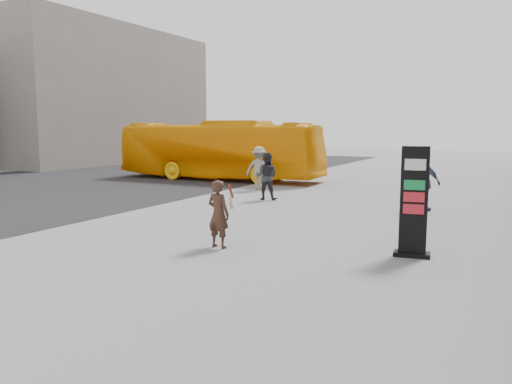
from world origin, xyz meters
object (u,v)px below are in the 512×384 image
at_px(info_pylon, 414,202).
at_px(pedestrian_b, 259,168).
at_px(woman, 219,213).
at_px(bus, 219,150).
at_px(pedestrian_c, 424,183).
at_px(pedestrian_a, 266,176).

relative_size(info_pylon, pedestrian_b, 1.24).
relative_size(woman, bus, 0.14).
height_order(info_pylon, bus, bus).
xyz_separation_m(pedestrian_b, pedestrian_c, (7.12, -2.35, -0.01)).
relative_size(woman, pedestrian_a, 0.88).
relative_size(info_pylon, woman, 1.50).
distance_m(woman, pedestrian_b, 10.28).
distance_m(info_pylon, woman, 4.17).
bearing_deg(bus, pedestrian_b, -128.92).
bearing_deg(pedestrian_b, info_pylon, 128.29).
bearing_deg(pedestrian_a, pedestrian_b, -68.17).
relative_size(bus, pedestrian_c, 5.88).
height_order(woman, pedestrian_a, pedestrian_a).
xyz_separation_m(woman, pedestrian_b, (-3.86, 9.53, 0.14)).
height_order(woman, pedestrian_b, pedestrian_b).
bearing_deg(pedestrian_c, pedestrian_a, 21.89).
height_order(pedestrian_a, pedestrian_c, pedestrian_c).
bearing_deg(woman, pedestrian_c, -107.31).
xyz_separation_m(bus, pedestrian_a, (5.26, -5.24, -0.63)).
bearing_deg(pedestrian_a, info_pylon, 126.09).
bearing_deg(pedestrian_c, info_pylon, 118.22).
bearing_deg(woman, info_pylon, -156.00).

